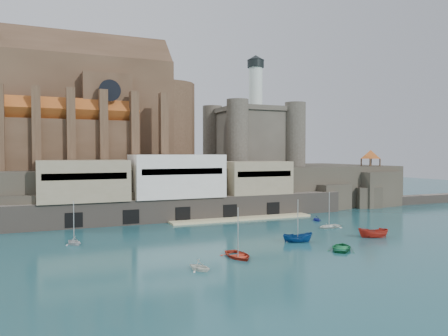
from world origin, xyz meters
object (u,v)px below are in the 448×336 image
Objects in this scene: boat_0 at (238,257)px; boat_1 at (199,270)px; boat_2 at (298,242)px; castle_keep at (252,134)px; pavilion at (371,155)px; church at (92,114)px.

boat_1 is at bearing -148.70° from boat_0.
boat_1 is (-6.71, -3.96, 0.00)m from boat_0.
boat_2 is (18.98, 9.00, 0.00)m from boat_1.
pavilion is at bearing -30.18° from castle_keep.
church is 10.31× the size of boat_2.
boat_2 reaches higher than boat_1.
boat_1 is (-35.16, -55.58, -18.31)m from castle_keep.
boat_2 is (12.27, 5.04, 0.00)m from boat_0.
boat_2 is (24.02, -47.35, -22.13)m from church.
boat_0 is (-28.45, -51.61, -18.31)m from castle_keep.
church is at bearing 43.08° from boat_2.
boat_0 reaches higher than boat_2.
church reaches higher than boat_0.
castle_keep reaches higher than boat_2.
pavilion reaches higher than boat_2.
church is at bearing 103.37° from boat_0.
castle_keep is (40.21, -0.78, -3.81)m from church.
castle_keep is at bearing -1.11° from church.
castle_keep is 52.60m from boat_2.
castle_keep is 6.43× the size of boat_2.
boat_1 is (-61.08, -40.50, -12.73)m from pavilion.
pavilion is (25.92, -15.08, -5.59)m from castle_keep.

